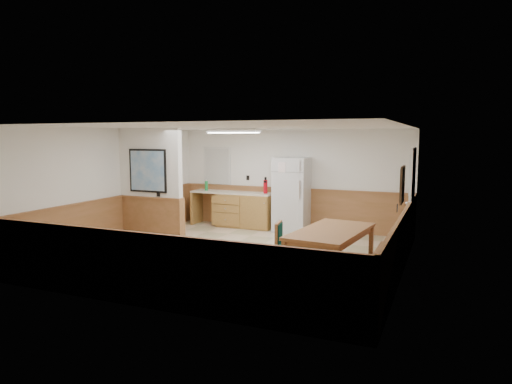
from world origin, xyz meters
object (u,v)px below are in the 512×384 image
at_px(refrigerator, 292,195).
at_px(dining_table, 331,235).
at_px(soap_bottle, 206,186).
at_px(dining_chair, 284,242).
at_px(fire_extinguisher, 265,186).
at_px(dining_bench, 386,260).

bearing_deg(refrigerator, dining_table, -60.77).
bearing_deg(soap_bottle, dining_chair, -44.37).
bearing_deg(fire_extinguisher, dining_table, -40.43).
bearing_deg(fire_extinguisher, refrigerator, 6.52).
bearing_deg(fire_extinguisher, dining_chair, -51.90).
xyz_separation_m(dining_table, fire_extinguisher, (-2.44, 3.11, 0.42)).
bearing_deg(dining_table, dining_bench, 1.86).
xyz_separation_m(dining_chair, fire_extinguisher, (-1.65, 3.28, 0.59)).
height_order(dining_table, dining_chair, dining_chair).
relative_size(refrigerator, dining_chair, 2.14).
height_order(refrigerator, dining_table, refrigerator).
xyz_separation_m(fire_extinguisher, soap_bottle, (-1.68, -0.02, -0.06)).
distance_m(refrigerator, soap_bottle, 2.40).
height_order(dining_bench, soap_bottle, soap_bottle).
bearing_deg(refrigerator, dining_chair, -74.13).
bearing_deg(soap_bottle, refrigerator, -0.88).
bearing_deg(refrigerator, dining_bench, -50.09).
bearing_deg(dining_bench, soap_bottle, 147.80).
xyz_separation_m(dining_table, dining_chair, (-0.79, -0.17, -0.17)).
height_order(dining_table, fire_extinguisher, fire_extinguisher).
bearing_deg(soap_bottle, fire_extinguisher, 0.83).
height_order(refrigerator, dining_bench, refrigerator).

